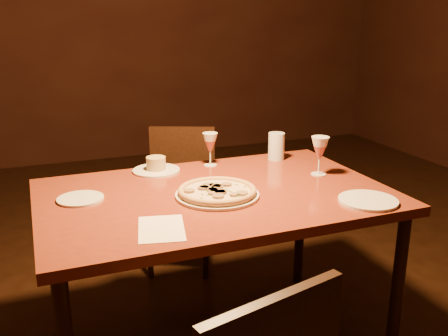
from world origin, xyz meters
name	(u,v)px	position (x,y,z in m)	size (l,w,h in m)	color
back_wall	(102,7)	(0.00, 3.50, 1.50)	(6.00, 0.04, 3.00)	black
dining_table	(215,207)	(-0.09, 0.17, 0.68)	(1.39, 0.89, 0.74)	maroon
chair_far	(181,190)	(0.02, 1.04, 0.45)	(0.51, 0.51, 0.80)	black
pizza_plate	(217,192)	(-0.10, 0.12, 0.76)	(0.33, 0.33, 0.04)	silver
ramekin_saucer	(156,167)	(-0.25, 0.53, 0.77)	(0.21, 0.21, 0.07)	silver
wine_glass_far	(210,149)	(0.02, 0.53, 0.82)	(0.07, 0.07, 0.16)	#A84F46
wine_glass_right	(319,156)	(0.42, 0.21, 0.83)	(0.08, 0.08, 0.17)	#A84F46
water_tumbler	(276,146)	(0.35, 0.50, 0.81)	(0.08, 0.08, 0.13)	silver
side_plate_left	(80,199)	(-0.61, 0.27, 0.75)	(0.18, 0.18, 0.01)	silver
side_plate_near	(368,201)	(0.41, -0.15, 0.75)	(0.22, 0.22, 0.01)	silver
menu_card	(161,229)	(-0.39, -0.11, 0.74)	(0.15, 0.22, 0.00)	white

